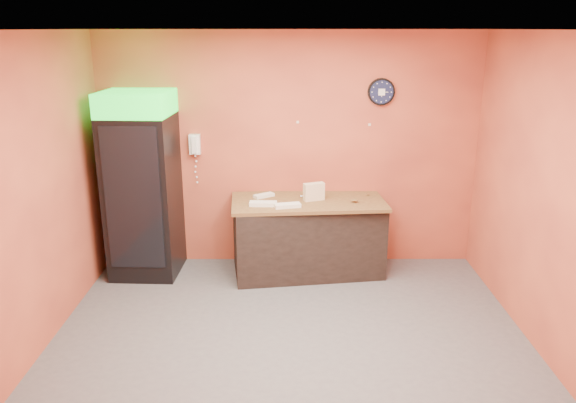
{
  "coord_description": "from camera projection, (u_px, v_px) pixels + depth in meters",
  "views": [
    {
      "loc": [
        -0.03,
        -4.6,
        2.81
      ],
      "look_at": [
        -0.02,
        0.6,
        1.2
      ],
      "focal_mm": 35.0,
      "sensor_mm": 36.0,
      "label": 1
    }
  ],
  "objects": [
    {
      "name": "floor",
      "position": [
        290.0,
        343.0,
        5.23
      ],
      "size": [
        4.5,
        4.5,
        0.0
      ],
      "primitive_type": "plane",
      "color": "#47474C",
      "rests_on": "ground"
    },
    {
      "name": "back_wall",
      "position": [
        289.0,
        151.0,
        6.72
      ],
      "size": [
        4.5,
        0.02,
        2.8
      ],
      "primitive_type": "cube",
      "color": "#CB5B39",
      "rests_on": "floor"
    },
    {
      "name": "left_wall",
      "position": [
        28.0,
        200.0,
        4.81
      ],
      "size": [
        0.02,
        4.0,
        2.8
      ],
      "primitive_type": "cube",
      "color": "#CB5B39",
      "rests_on": "floor"
    },
    {
      "name": "right_wall",
      "position": [
        552.0,
        200.0,
        4.82
      ],
      "size": [
        0.02,
        4.0,
        2.8
      ],
      "primitive_type": "cube",
      "color": "#CB5B39",
      "rests_on": "floor"
    },
    {
      "name": "ceiling",
      "position": [
        290.0,
        30.0,
        4.4
      ],
      "size": [
        4.5,
        4.0,
        0.02
      ],
      "primitive_type": "cube",
      "color": "white",
      "rests_on": "back_wall"
    },
    {
      "name": "beverage_cooler",
      "position": [
        142.0,
        188.0,
        6.44
      ],
      "size": [
        0.79,
        0.8,
        2.15
      ],
      "rotation": [
        0.0,
        0.0,
        -0.05
      ],
      "color": "black",
      "rests_on": "floor"
    },
    {
      "name": "prep_counter",
      "position": [
        308.0,
        238.0,
        6.64
      ],
      "size": [
        1.81,
        1.0,
        0.86
      ],
      "primitive_type": "cube",
      "rotation": [
        0.0,
        0.0,
        0.14
      ],
      "color": "black",
      "rests_on": "floor"
    },
    {
      "name": "wall_clock",
      "position": [
        381.0,
        92.0,
        6.49
      ],
      "size": [
        0.31,
        0.06,
        0.31
      ],
      "color": "black",
      "rests_on": "back_wall"
    },
    {
      "name": "wall_phone",
      "position": [
        195.0,
        144.0,
        6.64
      ],
      "size": [
        0.13,
        0.11,
        0.24
      ],
      "color": "white",
      "rests_on": "back_wall"
    },
    {
      "name": "butcher_paper",
      "position": [
        308.0,
        202.0,
        6.51
      ],
      "size": [
        1.83,
        0.98,
        0.04
      ],
      "primitive_type": "cube",
      "rotation": [
        0.0,
        0.0,
        0.08
      ],
      "color": "brown",
      "rests_on": "prep_counter"
    },
    {
      "name": "sub_roll_stack",
      "position": [
        314.0,
        192.0,
        6.48
      ],
      "size": [
        0.26,
        0.17,
        0.21
      ],
      "rotation": [
        0.0,
        0.0,
        0.37
      ],
      "color": "beige",
      "rests_on": "butcher_paper"
    },
    {
      "name": "wrapped_sandwich_left",
      "position": [
        263.0,
        204.0,
        6.31
      ],
      "size": [
        0.31,
        0.13,
        0.04
      ],
      "primitive_type": "cube",
      "rotation": [
        0.0,
        0.0,
        -0.04
      ],
      "color": "silver",
      "rests_on": "butcher_paper"
    },
    {
      "name": "wrapped_sandwich_mid",
      "position": [
        288.0,
        205.0,
        6.25
      ],
      "size": [
        0.31,
        0.18,
        0.04
      ],
      "primitive_type": "cube",
      "rotation": [
        0.0,
        0.0,
        0.22
      ],
      "color": "silver",
      "rests_on": "butcher_paper"
    },
    {
      "name": "wrapped_sandwich_right",
      "position": [
        264.0,
        196.0,
        6.63
      ],
      "size": [
        0.26,
        0.22,
        0.04
      ],
      "primitive_type": "cube",
      "rotation": [
        0.0,
        0.0,
        0.61
      ],
      "color": "silver",
      "rests_on": "butcher_paper"
    },
    {
      "name": "kitchen_tool",
      "position": [
        312.0,
        195.0,
        6.63
      ],
      "size": [
        0.05,
        0.05,
        0.05
      ],
      "primitive_type": "cylinder",
      "color": "silver",
      "rests_on": "butcher_paper"
    }
  ]
}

